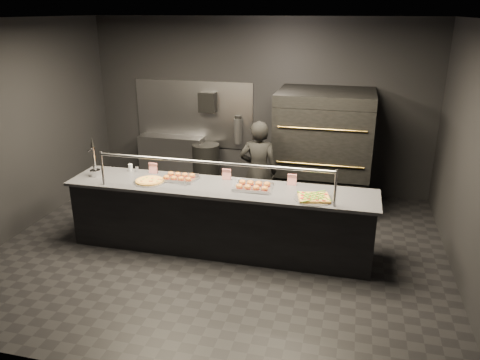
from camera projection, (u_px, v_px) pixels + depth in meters
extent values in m
plane|color=black|center=(220.00, 249.00, 6.44)|extent=(6.00, 6.00, 0.00)
plane|color=black|center=(216.00, 18.00, 5.41)|extent=(6.00, 6.00, 0.00)
cube|color=black|center=(259.00, 106.00, 8.20)|extent=(6.00, 0.04, 3.00)
cube|color=black|center=(128.00, 228.00, 3.64)|extent=(6.00, 0.04, 3.00)
cube|color=black|center=(15.00, 130.00, 6.60)|extent=(0.04, 5.00, 3.00)
cube|color=black|center=(475.00, 161.00, 5.25)|extent=(0.04, 5.00, 3.00)
cube|color=#99999E|center=(194.00, 114.00, 8.52)|extent=(2.20, 0.02, 1.20)
cube|color=black|center=(220.00, 219.00, 6.29)|extent=(4.00, 0.70, 0.88)
cube|color=#36363B|center=(219.00, 188.00, 6.13)|extent=(4.10, 0.78, 0.04)
cylinder|color=#99999E|center=(102.00, 168.00, 6.11)|extent=(0.03, 0.03, 0.45)
cylinder|color=#99999E|center=(335.00, 188.00, 5.43)|extent=(0.03, 0.03, 0.45)
cylinder|color=#99999E|center=(212.00, 163.00, 5.70)|extent=(3.00, 0.04, 0.04)
cube|color=black|center=(321.00, 188.00, 7.80)|extent=(1.50, 1.15, 0.60)
cube|color=black|center=(323.00, 153.00, 7.59)|extent=(1.50, 1.20, 0.55)
cube|color=black|center=(325.00, 120.00, 7.40)|extent=(1.50, 1.20, 0.55)
cube|color=black|center=(326.00, 97.00, 7.27)|extent=(1.50, 1.20, 0.18)
cylinder|color=gold|center=(320.00, 165.00, 7.02)|extent=(1.30, 0.02, 0.02)
cylinder|color=gold|center=(322.00, 129.00, 6.84)|extent=(1.30, 0.02, 0.02)
cube|color=#99999E|center=(172.00, 160.00, 8.76)|extent=(1.20, 0.35, 0.90)
cube|color=black|center=(208.00, 102.00, 8.29)|extent=(0.30, 0.20, 0.35)
cylinder|color=#B2B2B7|center=(238.00, 131.00, 8.34)|extent=(0.14, 0.14, 0.45)
cube|color=black|center=(238.00, 117.00, 8.26)|extent=(0.10, 0.06, 0.06)
cylinder|color=silver|center=(95.00, 173.00, 6.50)|extent=(0.14, 0.14, 0.08)
cylinder|color=silver|center=(94.00, 160.00, 6.43)|extent=(0.05, 0.05, 0.37)
cylinder|color=silver|center=(89.00, 150.00, 6.30)|extent=(0.02, 0.10, 0.02)
cone|color=black|center=(92.00, 142.00, 6.35)|extent=(0.05, 0.05, 0.14)
cylinder|color=silver|center=(150.00, 182.00, 6.27)|extent=(0.43, 0.43, 0.01)
cylinder|color=#B67F3A|center=(150.00, 181.00, 6.26)|extent=(0.38, 0.38, 0.02)
cylinder|color=#EDBC4D|center=(150.00, 180.00, 6.26)|extent=(0.33, 0.33, 0.01)
cube|color=silver|center=(180.00, 179.00, 6.37)|extent=(0.53, 0.45, 0.02)
ellipsoid|color=#BF7A29|center=(167.00, 177.00, 6.32)|extent=(0.08, 0.08, 0.05)
ellipsoid|color=#BF7A29|center=(171.00, 173.00, 6.46)|extent=(0.08, 0.08, 0.05)
ellipsoid|color=#BF7A29|center=(174.00, 178.00, 6.30)|extent=(0.08, 0.08, 0.05)
ellipsoid|color=#BF7A29|center=(178.00, 174.00, 6.44)|extent=(0.08, 0.08, 0.05)
ellipsoid|color=#BF7A29|center=(181.00, 178.00, 6.27)|extent=(0.08, 0.08, 0.05)
ellipsoid|color=#BF7A29|center=(185.00, 175.00, 6.41)|extent=(0.08, 0.08, 0.05)
ellipsoid|color=#BF7A29|center=(188.00, 179.00, 6.25)|extent=(0.08, 0.08, 0.05)
ellipsoid|color=#BF7A29|center=(192.00, 175.00, 6.39)|extent=(0.08, 0.08, 0.05)
cube|color=silver|center=(253.00, 188.00, 6.04)|extent=(0.51, 0.39, 0.02)
ellipsoid|color=#BF7A29|center=(239.00, 186.00, 5.99)|extent=(0.09, 0.09, 0.06)
ellipsoid|color=#BF7A29|center=(242.00, 182.00, 6.14)|extent=(0.09, 0.09, 0.06)
ellipsoid|color=#BF7A29|center=(248.00, 187.00, 5.97)|extent=(0.09, 0.09, 0.06)
ellipsoid|color=#BF7A29|center=(250.00, 182.00, 6.11)|extent=(0.09, 0.09, 0.06)
ellipsoid|color=#BF7A29|center=(256.00, 187.00, 5.94)|extent=(0.09, 0.09, 0.06)
ellipsoid|color=#BF7A29|center=(259.00, 183.00, 6.09)|extent=(0.09, 0.09, 0.06)
ellipsoid|color=#BF7A29|center=(265.00, 188.00, 5.92)|extent=(0.09, 0.09, 0.06)
ellipsoid|color=#BF7A29|center=(267.00, 184.00, 6.07)|extent=(0.09, 0.09, 0.06)
cylinder|color=silver|center=(314.00, 199.00, 5.70)|extent=(0.47, 0.47, 0.01)
cube|color=#B67F3A|center=(314.00, 197.00, 5.70)|extent=(0.43, 0.40, 0.02)
cube|color=#EDBC4D|center=(314.00, 197.00, 5.69)|extent=(0.41, 0.38, 0.01)
cube|color=#519C22|center=(314.00, 196.00, 5.69)|extent=(0.39, 0.36, 0.01)
cylinder|color=silver|center=(131.00, 168.00, 6.67)|extent=(0.06, 0.06, 0.10)
cylinder|color=silver|center=(137.00, 169.00, 6.65)|extent=(0.05, 0.05, 0.08)
cube|color=white|center=(153.00, 168.00, 6.59)|extent=(0.12, 0.04, 0.15)
cube|color=white|center=(227.00, 174.00, 6.35)|extent=(0.12, 0.04, 0.15)
cube|color=white|center=(292.00, 179.00, 6.14)|extent=(0.12, 0.04, 0.15)
cylinder|color=black|center=(206.00, 166.00, 8.51)|extent=(0.49, 0.49, 0.82)
imported|color=black|center=(258.00, 172.00, 7.08)|extent=(0.61, 0.43, 1.57)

